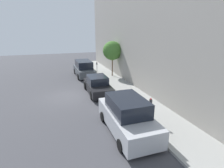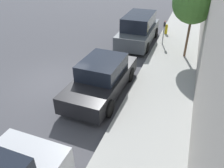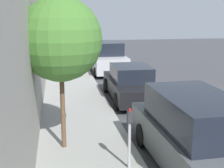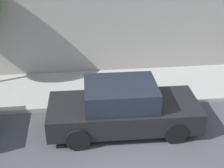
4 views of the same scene
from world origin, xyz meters
name	(u,v)px [view 2 (image 2 of 4)]	position (x,y,z in m)	size (l,w,h in m)	color
ground_plane	(56,83)	(0.00, 0.00, 0.00)	(60.00, 60.00, 0.00)	#424247
sidewalk	(158,103)	(4.84, 0.00, 0.07)	(2.68, 32.00, 0.15)	#9E9E99
parked_sedan_second	(102,78)	(2.37, 0.04, 0.72)	(1.92, 4.53, 1.54)	black
parked_minivan_third	(139,29)	(2.31, 6.49, 0.92)	(2.02, 4.93, 1.90)	#4C5156
parking_meter_far	(164,30)	(3.95, 6.45, 1.06)	(0.11, 0.15, 1.49)	#ADADB2
street_tree	(194,2)	(5.46, 4.95, 3.13)	(2.20, 2.20, 4.09)	brown
fire_hydrant	(166,29)	(3.85, 8.61, 0.49)	(0.20, 0.20, 0.69)	gold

